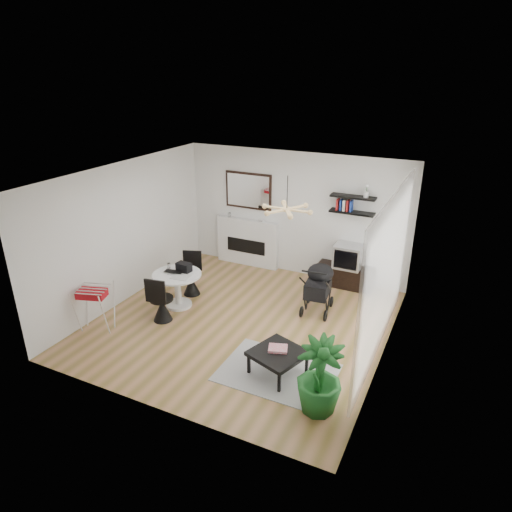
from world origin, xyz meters
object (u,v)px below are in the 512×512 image
at_px(coffee_table, 278,354).
at_px(stroller, 318,289).
at_px(crt_tv, 348,256).
at_px(potted_plant, 319,376).
at_px(dining_table, 178,285).
at_px(drying_rack, 95,308).
at_px(fireplace, 248,237).
at_px(tv_console, 345,276).

bearing_deg(coffee_table, stroller, 92.44).
bearing_deg(crt_tv, potted_plant, -80.23).
bearing_deg(dining_table, drying_rack, -120.40).
distance_m(fireplace, coffee_table, 4.18).
bearing_deg(crt_tv, tv_console, 173.24).
relative_size(tv_console, drying_rack, 1.45).
distance_m(coffee_table, potted_plant, 0.96).
relative_size(stroller, potted_plant, 0.92).
xyz_separation_m(coffee_table, potted_plant, (0.80, -0.50, 0.21)).
bearing_deg(fireplace, tv_console, -3.41).
bearing_deg(fireplace, stroller, -32.24).
bearing_deg(potted_plant, crt_tv, 99.77).
bearing_deg(drying_rack, crt_tv, 28.08).
distance_m(fireplace, potted_plant, 5.04).
bearing_deg(drying_rack, tv_console, 28.34).
bearing_deg(dining_table, tv_console, 40.12).
xyz_separation_m(crt_tv, coffee_table, (-0.14, -3.35, -0.35)).
bearing_deg(drying_rack, stroller, 18.14).
bearing_deg(tv_console, drying_rack, -133.92).
height_order(tv_console, coffee_table, tv_console).
relative_size(tv_console, coffee_table, 1.30).
height_order(fireplace, potted_plant, fireplace).
bearing_deg(fireplace, potted_plant, -52.48).
bearing_deg(tv_console, dining_table, -139.88).
relative_size(coffee_table, potted_plant, 0.84).
distance_m(tv_console, crt_tv, 0.47).
height_order(tv_console, dining_table, dining_table).
height_order(stroller, coffee_table, stroller).
bearing_deg(stroller, coffee_table, -93.79).
height_order(tv_console, potted_plant, potted_plant).
bearing_deg(dining_table, fireplace, 83.00).
relative_size(fireplace, coffee_table, 2.36).
bearing_deg(stroller, tv_console, 74.62).
bearing_deg(coffee_table, dining_table, 156.68).
xyz_separation_m(fireplace, dining_table, (-0.29, -2.39, -0.24)).
height_order(stroller, potted_plant, potted_plant).
bearing_deg(coffee_table, fireplace, 122.98).
distance_m(stroller, coffee_table, 2.13).
xyz_separation_m(crt_tv, dining_table, (-2.70, -2.25, -0.24)).
height_order(tv_console, drying_rack, drying_rack).
height_order(fireplace, stroller, fireplace).
height_order(crt_tv, potted_plant, potted_plant).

